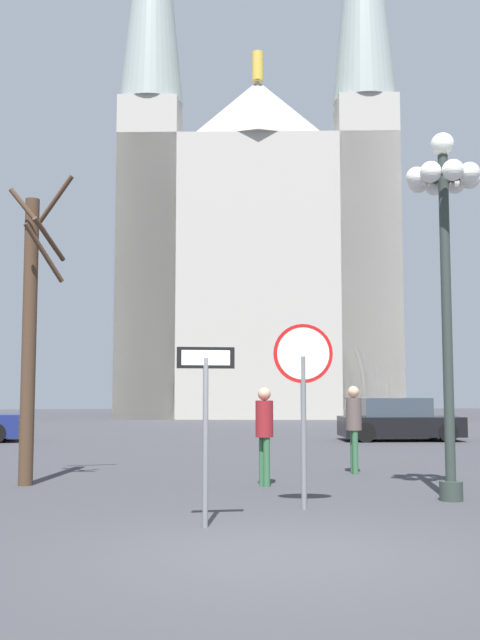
% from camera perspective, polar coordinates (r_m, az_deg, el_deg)
% --- Properties ---
extents(ground_plane, '(120.00, 120.00, 0.00)m').
position_cam_1_polar(ground_plane, '(8.21, 2.78, -17.34)').
color(ground_plane, '#38383D').
extents(cathedral, '(17.92, 13.82, 40.01)m').
position_cam_1_polar(cathedral, '(49.33, 1.36, 6.12)').
color(cathedral, '#ADA89E').
rests_on(cathedral, ground).
extents(stop_sign, '(0.87, 0.11, 2.68)m').
position_cam_1_polar(stop_sign, '(11.07, 4.80, -4.30)').
color(stop_sign, slate).
rests_on(stop_sign, ground).
extents(one_way_arrow_sign, '(0.74, 0.10, 2.26)m').
position_cam_1_polar(one_way_arrow_sign, '(9.61, -2.62, -6.64)').
color(one_way_arrow_sign, slate).
rests_on(one_way_arrow_sign, ground).
extents(street_lamp, '(1.22, 1.22, 5.86)m').
position_cam_1_polar(street_lamp, '(12.58, 15.21, 6.34)').
color(street_lamp, '#2D3833').
rests_on(street_lamp, ground).
extents(bare_tree, '(1.11, 1.36, 5.80)m').
position_cam_1_polar(bare_tree, '(14.33, -15.55, -0.61)').
color(bare_tree, '#473323').
rests_on(bare_tree, ground).
extents(parked_car_near_black, '(4.08, 2.02, 1.44)m').
position_cam_1_polar(parked_car_near_black, '(26.29, 11.87, -7.45)').
color(parked_car_near_black, black).
rests_on(parked_car_near_black, ground).
extents(pedestrian_walking, '(0.32, 0.32, 1.79)m').
position_cam_1_polar(pedestrian_walking, '(15.83, 8.59, -7.49)').
color(pedestrian_walking, '#33663F').
rests_on(pedestrian_walking, ground).
extents(pedestrian_standing, '(0.32, 0.32, 1.76)m').
position_cam_1_polar(pedestrian_standing, '(13.66, 1.86, -8.00)').
color(pedestrian_standing, '#33663F').
rests_on(pedestrian_standing, ground).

